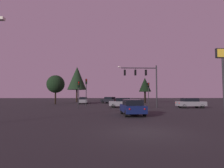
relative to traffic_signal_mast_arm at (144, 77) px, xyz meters
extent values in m
plane|color=#262326|center=(-3.81, 6.14, -4.77)|extent=(168.00, 168.00, 0.00)
cylinder|color=#232326|center=(1.98, 0.02, -1.44)|extent=(0.20, 0.20, 6.67)
cylinder|color=#232326|center=(-0.81, -0.02, 1.46)|extent=(5.59, 0.22, 0.14)
ellipsoid|color=#F4EACC|center=(-3.91, -0.07, 1.61)|extent=(0.56, 0.28, 0.16)
cylinder|color=#232326|center=(0.30, -0.01, 1.32)|extent=(0.05, 0.05, 0.28)
cube|color=black|center=(0.30, -0.01, 0.74)|extent=(0.30, 0.24, 0.90)
sphere|color=red|center=(0.30, 0.13, 1.02)|extent=(0.18, 0.18, 0.18)
sphere|color=#56380C|center=(0.30, 0.13, 0.74)|extent=(0.18, 0.18, 0.18)
sphere|color=#0C4219|center=(0.30, 0.13, 0.46)|extent=(0.18, 0.18, 0.18)
cylinder|color=#232326|center=(-1.37, -0.03, 1.33)|extent=(0.05, 0.05, 0.27)
cube|color=black|center=(-1.37, -0.03, 0.74)|extent=(0.30, 0.24, 0.90)
sphere|color=red|center=(-1.37, 0.11, 1.02)|extent=(0.18, 0.18, 0.18)
sphere|color=#56380C|center=(-1.37, 0.11, 0.74)|extent=(0.18, 0.18, 0.18)
sphere|color=#0C4219|center=(-1.37, 0.11, 0.46)|extent=(0.18, 0.18, 0.18)
cylinder|color=#232326|center=(-3.05, -0.05, 1.31)|extent=(0.05, 0.05, 0.30)
cube|color=black|center=(-3.05, -0.05, 0.72)|extent=(0.30, 0.24, 0.90)
sphere|color=red|center=(-3.05, 0.09, 1.00)|extent=(0.18, 0.18, 0.18)
sphere|color=#56380C|center=(-3.05, 0.09, 0.72)|extent=(0.18, 0.18, 0.18)
sphere|color=#0C4219|center=(-3.05, 0.09, 0.44)|extent=(0.18, 0.18, 0.18)
cylinder|color=#232326|center=(-9.46, 3.12, -2.84)|extent=(0.12, 0.12, 3.87)
cube|color=black|center=(-9.46, 3.12, -0.45)|extent=(0.34, 0.30, 0.90)
sphere|color=red|center=(-9.44, 2.98, -0.17)|extent=(0.18, 0.18, 0.18)
sphere|color=#56380C|center=(-9.44, 2.98, -0.45)|extent=(0.18, 0.18, 0.18)
sphere|color=#0C4219|center=(-9.44, 2.98, -0.73)|extent=(0.18, 0.18, 0.18)
cylinder|color=#232326|center=(-10.03, -1.44, -3.22)|extent=(0.12, 0.12, 3.10)
cube|color=black|center=(-10.03, -1.44, -1.23)|extent=(0.34, 0.29, 0.90)
sphere|color=red|center=(-10.00, -1.58, -0.95)|extent=(0.18, 0.18, 0.18)
sphere|color=#56380C|center=(-10.00, -1.58, -1.23)|extent=(0.18, 0.18, 0.18)
sphere|color=#0C4219|center=(-10.00, -1.58, -1.51)|extent=(0.18, 0.18, 0.18)
cylinder|color=#232326|center=(2.14, 6.33, -3.05)|extent=(0.12, 0.12, 3.44)
cube|color=black|center=(2.14, 6.33, -0.88)|extent=(0.32, 0.27, 0.90)
sphere|color=red|center=(2.15, 6.19, -0.60)|extent=(0.18, 0.18, 0.18)
sphere|color=#56380C|center=(2.15, 6.19, -0.88)|extent=(0.18, 0.18, 0.18)
sphere|color=#0C4219|center=(2.15, 6.19, -1.16)|extent=(0.18, 0.18, 0.18)
cube|color=#0F1947|center=(-3.36, -10.48, -4.11)|extent=(2.15, 4.28, 0.68)
cube|color=black|center=(-3.35, -10.63, -3.51)|extent=(1.76, 2.35, 0.52)
cylinder|color=black|center=(-4.29, -9.17, -4.45)|extent=(0.24, 0.65, 0.64)
cylinder|color=black|center=(-2.61, -9.06, -4.45)|extent=(0.24, 0.65, 0.64)
cylinder|color=black|center=(-4.11, -11.91, -4.45)|extent=(0.24, 0.65, 0.64)
cylinder|color=black|center=(-2.43, -11.80, -4.45)|extent=(0.24, 0.65, 0.64)
sphere|color=red|center=(-3.88, -12.62, -4.01)|extent=(0.14, 0.14, 0.14)
sphere|color=red|center=(-2.56, -12.53, -4.01)|extent=(0.14, 0.14, 0.14)
cube|color=gray|center=(-3.53, 0.08, -4.11)|extent=(4.01, 1.92, 0.68)
cube|color=black|center=(-3.38, 0.08, -3.51)|extent=(2.18, 1.63, 0.52)
cylinder|color=black|center=(-4.86, -0.71, -4.45)|extent=(0.64, 0.21, 0.64)
cylinder|color=black|center=(-4.83, 0.93, -4.45)|extent=(0.64, 0.21, 0.64)
cylinder|color=black|center=(-2.24, -0.76, -4.45)|extent=(0.64, 0.21, 0.64)
cylinder|color=black|center=(-2.21, 0.87, -4.45)|extent=(0.64, 0.21, 0.64)
sphere|color=red|center=(-1.55, -0.60, -4.01)|extent=(0.14, 0.14, 0.14)
sphere|color=red|center=(-1.53, 0.68, -4.01)|extent=(0.14, 0.14, 0.14)
cube|color=gray|center=(6.91, -0.96, -4.11)|extent=(4.15, 1.91, 0.68)
cube|color=black|center=(6.76, -0.96, -3.51)|extent=(2.26, 1.61, 0.52)
cylinder|color=black|center=(8.24, -0.12, -4.45)|extent=(0.64, 0.21, 0.64)
cylinder|color=black|center=(8.28, -1.73, -4.45)|extent=(0.64, 0.21, 0.64)
cylinder|color=black|center=(5.53, -0.18, -4.45)|extent=(0.64, 0.21, 0.64)
cylinder|color=black|center=(5.57, -1.80, -4.45)|extent=(0.64, 0.21, 0.64)
sphere|color=red|center=(4.83, -0.37, -4.01)|extent=(0.14, 0.14, 0.14)
sphere|color=red|center=(4.86, -1.64, -4.01)|extent=(0.14, 0.14, 0.14)
cube|color=black|center=(-5.34, 14.54, -4.11)|extent=(4.25, 3.79, 0.68)
cube|color=black|center=(-5.22, 14.45, -3.51)|extent=(2.63, 2.51, 0.52)
cylinder|color=black|center=(-6.86, 14.68, -4.45)|extent=(0.63, 0.54, 0.64)
cylinder|color=black|center=(-5.92, 15.95, -4.45)|extent=(0.63, 0.54, 0.64)
cylinder|color=black|center=(-4.76, 13.13, -4.45)|extent=(0.63, 0.54, 0.64)
cylinder|color=black|center=(-3.82, 14.40, -4.45)|extent=(0.63, 0.54, 0.64)
sphere|color=red|center=(-4.11, 12.86, -4.01)|extent=(0.14, 0.14, 0.14)
sphere|color=red|center=(-3.37, 13.86, -4.01)|extent=(0.14, 0.14, 0.14)
cube|color=gray|center=(-11.17, 12.45, -4.11)|extent=(2.09, 4.31, 0.68)
cube|color=black|center=(-11.18, 12.60, -3.51)|extent=(1.72, 2.36, 0.52)
cylinder|color=black|center=(-10.27, 11.11, -4.45)|extent=(0.24, 0.65, 0.64)
cylinder|color=black|center=(-11.92, 11.01, -4.45)|extent=(0.24, 0.65, 0.64)
cylinder|color=black|center=(-10.43, 13.89, -4.45)|extent=(0.24, 0.65, 0.64)
cylinder|color=black|center=(-12.08, 13.79, -4.45)|extent=(0.24, 0.65, 0.64)
sphere|color=red|center=(-10.65, 14.60, -4.01)|extent=(0.14, 0.14, 0.14)
sphere|color=red|center=(-11.94, 14.53, -4.01)|extent=(0.14, 0.14, 0.14)
cube|color=#F4EACC|center=(-13.47, -15.32, 2.64)|extent=(0.60, 0.36, 0.20)
cylinder|color=#232326|center=(6.03, -10.13, -1.90)|extent=(0.20, 0.20, 5.75)
cube|color=black|center=(6.03, -10.13, 1.48)|extent=(1.40, 0.27, 1.00)
cube|color=yellow|center=(6.04, -10.27, 1.48)|extent=(1.23, 0.04, 0.84)
cylinder|color=black|center=(3.51, 16.04, -3.37)|extent=(0.46, 0.46, 2.80)
cone|color=black|center=(3.51, 16.04, -0.24)|extent=(3.00, 3.00, 3.47)
cylinder|color=black|center=(-16.99, 10.94, -3.27)|extent=(0.33, 0.33, 3.00)
sphere|color=black|center=(-16.99, 10.94, -0.43)|extent=(3.83, 3.83, 3.83)
cylinder|color=black|center=(-14.43, 22.88, -3.03)|extent=(0.44, 0.44, 3.48)
cone|color=black|center=(-14.43, 22.88, 1.98)|extent=(5.38, 5.38, 6.54)
camera|label=1|loc=(-5.78, -27.97, -2.81)|focal=28.70mm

